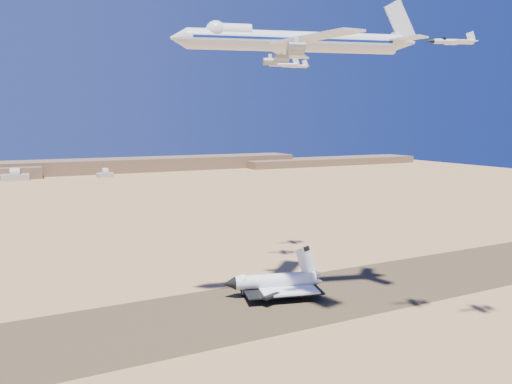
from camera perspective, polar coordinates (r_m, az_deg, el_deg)
name	(u,v)px	position (r m, az deg, el deg)	size (l,w,h in m)	color
ground	(231,312)	(181.77, -2.88, -13.51)	(1200.00, 1200.00, 0.00)	#B17E4E
runway	(231,312)	(181.76, -2.88, -13.50)	(600.00, 50.00, 0.06)	#4A3E25
ridgeline	(117,167)	(697.72, -15.57, 2.76)	(960.00, 90.00, 18.00)	brown
hangars	(11,177)	(636.49, -26.18, 1.52)	(200.50, 29.50, 30.00)	#ACA899
shuttle	(275,282)	(196.33, 2.14, -10.28)	(38.83, 29.91, 19.02)	white
carrier_747	(287,41)	(172.66, 3.54, 16.83)	(83.77, 62.58, 20.94)	silver
crew_a	(309,296)	(194.77, 6.08, -11.75)	(0.68, 0.45, 1.86)	red
crew_b	(302,297)	(193.43, 5.26, -11.89)	(0.88, 0.51, 1.81)	red
crew_c	(304,293)	(198.15, 5.56, -11.40)	(1.05, 0.54, 1.79)	red
chase_jet_a	(452,41)	(158.45, 21.54, 15.72)	(14.68, 8.64, 3.76)	silver
chase_jet_c	(283,65)	(221.01, 3.06, 14.33)	(15.30, 9.11, 3.95)	silver
chase_jet_d	(294,66)	(242.58, 4.31, 14.19)	(16.48, 9.05, 4.11)	silver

